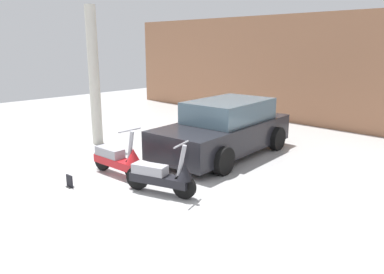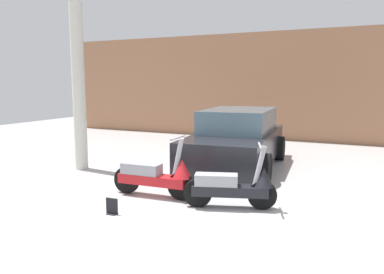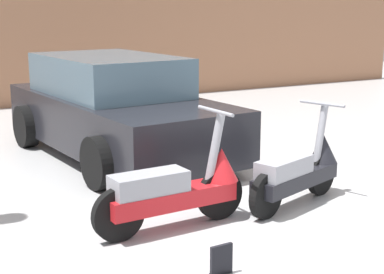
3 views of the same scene
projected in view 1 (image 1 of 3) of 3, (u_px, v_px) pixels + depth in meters
ground_plane at (118, 201)px, 6.96m from camera, size 28.00×28.00×0.00m
wall_back at (332, 72)px, 12.51m from camera, size 19.60×0.12×3.87m
scooter_front_left at (119, 159)px, 8.16m from camera, size 1.61×0.58×1.12m
scooter_front_right at (163, 176)px, 7.17m from camera, size 1.48×0.75×1.07m
car_rear_left at (225, 129)px, 9.79m from camera, size 2.30×4.30×1.41m
placard_near_left_scooter at (70, 182)px, 7.60m from camera, size 0.20×0.13×0.26m
support_column_side at (94, 77)px, 10.50m from camera, size 0.30×0.30×3.87m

